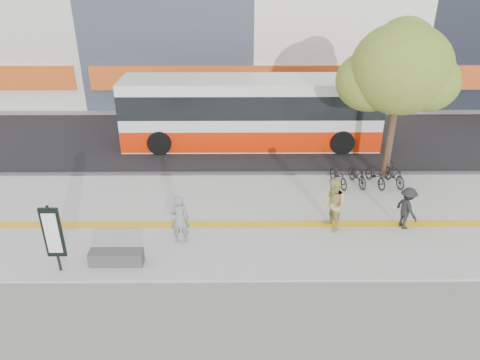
{
  "coord_description": "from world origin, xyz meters",
  "views": [
    {
      "loc": [
        1.04,
        -12.35,
        8.48
      ],
      "look_at": [
        1.13,
        2.0,
        1.3
      ],
      "focal_mm": 33.97,
      "sensor_mm": 36.0,
      "label": 1
    }
  ],
  "objects_px": {
    "seated_woman": "(180,219)",
    "pedestrian_tan": "(333,205)",
    "bus": "(250,114)",
    "street_tree": "(399,70)",
    "pedestrian_dark": "(407,208)",
    "bench": "(116,258)",
    "signboard": "(53,234)"
  },
  "relations": [
    {
      "from": "seated_woman",
      "to": "signboard",
      "type": "bearing_deg",
      "value": 17.66
    },
    {
      "from": "street_tree",
      "to": "seated_woman",
      "type": "height_order",
      "value": "street_tree"
    },
    {
      "from": "pedestrian_dark",
      "to": "bench",
      "type": "bearing_deg",
      "value": 83.17
    },
    {
      "from": "seated_woman",
      "to": "pedestrian_tan",
      "type": "xyz_separation_m",
      "value": [
        5.01,
        0.7,
        0.09
      ]
    },
    {
      "from": "bus",
      "to": "pedestrian_tan",
      "type": "height_order",
      "value": "bus"
    },
    {
      "from": "street_tree",
      "to": "bench",
      "type": "bearing_deg",
      "value": -148.38
    },
    {
      "from": "bench",
      "to": "bus",
      "type": "relative_size",
      "value": 0.13
    },
    {
      "from": "bus",
      "to": "signboard",
      "type": "bearing_deg",
      "value": -120.42
    },
    {
      "from": "pedestrian_tan",
      "to": "pedestrian_dark",
      "type": "distance_m",
      "value": 2.52
    },
    {
      "from": "pedestrian_dark",
      "to": "seated_woman",
      "type": "bearing_deg",
      "value": 77.15
    },
    {
      "from": "bus",
      "to": "pedestrian_dark",
      "type": "xyz_separation_m",
      "value": [
        5.05,
        -7.72,
        -0.75
      ]
    },
    {
      "from": "bus",
      "to": "seated_woman",
      "type": "height_order",
      "value": "bus"
    },
    {
      "from": "street_tree",
      "to": "signboard",
      "type": "bearing_deg",
      "value": -150.93
    },
    {
      "from": "seated_woman",
      "to": "pedestrian_tan",
      "type": "bearing_deg",
      "value": -178.17
    },
    {
      "from": "bus",
      "to": "pedestrian_dark",
      "type": "relative_size",
      "value": 8.09
    },
    {
      "from": "pedestrian_tan",
      "to": "pedestrian_dark",
      "type": "xyz_separation_m",
      "value": [
        2.51,
        0.09,
        -0.18
      ]
    },
    {
      "from": "signboard",
      "to": "pedestrian_tan",
      "type": "distance_m",
      "value": 8.7
    },
    {
      "from": "signboard",
      "to": "pedestrian_dark",
      "type": "relative_size",
      "value": 1.47
    },
    {
      "from": "signboard",
      "to": "pedestrian_dark",
      "type": "xyz_separation_m",
      "value": [
        10.92,
        2.29,
        -0.54
      ]
    },
    {
      "from": "bench",
      "to": "seated_woman",
      "type": "distance_m",
      "value": 2.25
    },
    {
      "from": "bench",
      "to": "street_tree",
      "type": "distance_m",
      "value": 12.23
    },
    {
      "from": "pedestrian_tan",
      "to": "pedestrian_dark",
      "type": "relative_size",
      "value": 1.24
    },
    {
      "from": "seated_woman",
      "to": "pedestrian_dark",
      "type": "distance_m",
      "value": 7.57
    },
    {
      "from": "seated_woman",
      "to": "pedestrian_dark",
      "type": "xyz_separation_m",
      "value": [
        7.52,
        0.79,
        -0.09
      ]
    },
    {
      "from": "street_tree",
      "to": "pedestrian_dark",
      "type": "relative_size",
      "value": 4.2
    },
    {
      "from": "bench",
      "to": "seated_woman",
      "type": "xyz_separation_m",
      "value": [
        1.8,
        1.19,
        0.61
      ]
    },
    {
      "from": "bench",
      "to": "pedestrian_tan",
      "type": "height_order",
      "value": "pedestrian_tan"
    },
    {
      "from": "bus",
      "to": "pedestrian_tan",
      "type": "relative_size",
      "value": 6.53
    },
    {
      "from": "pedestrian_dark",
      "to": "bus",
      "type": "bearing_deg",
      "value": 14.35
    },
    {
      "from": "street_tree",
      "to": "seated_woman",
      "type": "distance_m",
      "value": 10.0
    },
    {
      "from": "street_tree",
      "to": "bus",
      "type": "height_order",
      "value": "street_tree"
    },
    {
      "from": "bench",
      "to": "pedestrian_dark",
      "type": "height_order",
      "value": "pedestrian_dark"
    }
  ]
}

